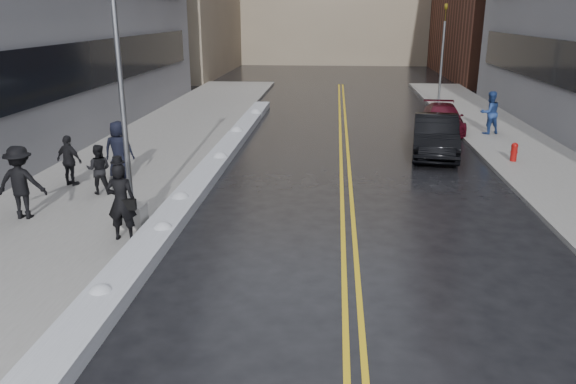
% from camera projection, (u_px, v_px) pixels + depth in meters
% --- Properties ---
extents(ground, '(160.00, 160.00, 0.00)m').
position_uv_depth(ground, '(243.00, 267.00, 13.04)').
color(ground, black).
rests_on(ground, ground).
extents(sidewalk_west, '(5.50, 50.00, 0.15)m').
position_uv_depth(sidewalk_west, '(143.00, 155.00, 22.96)').
color(sidewalk_west, gray).
rests_on(sidewalk_west, ground).
extents(sidewalk_east, '(4.00, 50.00, 0.15)m').
position_uv_depth(sidewalk_east, '(539.00, 163.00, 21.72)').
color(sidewalk_east, gray).
rests_on(sidewalk_east, ground).
extents(lane_line_left, '(0.12, 50.00, 0.01)m').
position_uv_depth(lane_line_left, '(341.00, 161.00, 22.34)').
color(lane_line_left, gold).
rests_on(lane_line_left, ground).
extents(lane_line_right, '(0.12, 50.00, 0.01)m').
position_uv_depth(lane_line_right, '(349.00, 161.00, 22.32)').
color(lane_line_right, gold).
rests_on(lane_line_right, ground).
extents(snow_ridge, '(0.90, 30.00, 0.34)m').
position_uv_depth(snow_ridge, '(212.00, 168.00, 20.77)').
color(snow_ridge, silver).
rests_on(snow_ridge, ground).
extents(lamppost, '(0.65, 0.65, 7.62)m').
position_uv_depth(lamppost, '(126.00, 140.00, 14.43)').
color(lamppost, gray).
rests_on(lamppost, sidewalk_west).
extents(fire_hydrant, '(0.26, 0.26, 0.73)m').
position_uv_depth(fire_hydrant, '(514.00, 151.00, 21.65)').
color(fire_hydrant, maroon).
rests_on(fire_hydrant, sidewalk_east).
extents(traffic_signal, '(0.16, 0.20, 6.00)m').
position_uv_depth(traffic_signal, '(442.00, 51.00, 34.10)').
color(traffic_signal, gray).
rests_on(traffic_signal, sidewalk_east).
extents(pedestrian_fedora, '(0.76, 0.53, 2.00)m').
position_uv_depth(pedestrian_fedora, '(121.00, 202.00, 13.99)').
color(pedestrian_fedora, black).
rests_on(pedestrian_fedora, sidewalk_west).
extents(pedestrian_b, '(0.84, 0.69, 1.59)m').
position_uv_depth(pedestrian_b, '(99.00, 169.00, 17.65)').
color(pedestrian_b, black).
rests_on(pedestrian_b, sidewalk_west).
extents(pedestrian_c, '(1.04, 0.74, 2.00)m').
position_uv_depth(pedestrian_c, '(119.00, 150.00, 19.28)').
color(pedestrian_c, black).
rests_on(pedestrian_c, sidewalk_west).
extents(pedestrian_d, '(1.07, 0.71, 1.69)m').
position_uv_depth(pedestrian_d, '(69.00, 161.00, 18.47)').
color(pedestrian_d, black).
rests_on(pedestrian_d, sidewalk_west).
extents(pedestrian_e, '(1.37, 0.83, 2.06)m').
position_uv_depth(pedestrian_e, '(21.00, 182.00, 15.47)').
color(pedestrian_e, black).
rests_on(pedestrian_e, sidewalk_west).
extents(pedestrian_east, '(1.17, 1.04, 2.00)m').
position_uv_depth(pedestrian_east, '(490.00, 113.00, 26.39)').
color(pedestrian_east, navy).
rests_on(pedestrian_east, sidewalk_east).
extents(car_black, '(2.39, 5.20, 1.65)m').
position_uv_depth(car_black, '(435.00, 136.00, 22.99)').
color(car_black, black).
rests_on(car_black, ground).
extents(car_maroon, '(2.10, 4.61, 1.31)m').
position_uv_depth(car_maroon, '(443.00, 118.00, 27.75)').
color(car_maroon, '#480B18').
rests_on(car_maroon, ground).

